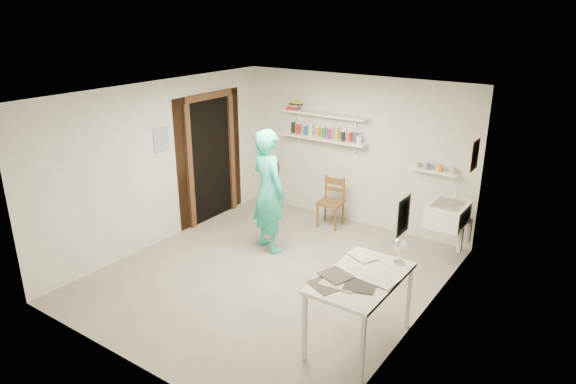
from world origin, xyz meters
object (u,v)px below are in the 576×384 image
Objects in this scene: belfast_sink at (447,214)px; work_table at (359,310)px; wall_clock at (272,166)px; wooden_chair at (331,203)px; man at (268,191)px; desk_lamp at (400,245)px.

work_table is at bearing -92.66° from belfast_sink.
wooden_chair is (0.40, 1.02, -0.80)m from wall_clock.
wooden_chair is 3.10m from work_table.
wall_clock is 2.79m from work_table.
belfast_sink is 0.50× the size of work_table.
man reaches higher than desk_lamp.
belfast_sink is at bearing 41.28° from wall_clock.
belfast_sink is at bearing -133.64° from man.
work_table is at bearing 169.57° from man.
man is (-2.24, -1.07, 0.20)m from belfast_sink.
work_table is (-0.11, -2.37, -0.30)m from belfast_sink.
man is 1.51× the size of work_table.
man reaches higher than work_table.
belfast_sink is 0.33× the size of man.
desk_lamp reaches higher than belfast_sink.
wall_clock reaches higher than desk_lamp.
wooden_chair is 0.67× the size of work_table.
desk_lamp is at bearing -87.36° from belfast_sink.
wooden_chair is at bearing 89.18° from wall_clock.
wooden_chair is 2.92m from desk_lamp.
wall_clock reaches higher than belfast_sink.
belfast_sink is 2.39m from work_table.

